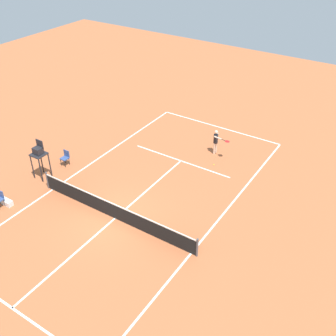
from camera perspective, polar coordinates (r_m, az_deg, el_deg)
name	(u,v)px	position (r m, az deg, el deg)	size (l,w,h in m)	color
ground_plane	(115,218)	(21.04, -7.54, -7.10)	(60.00, 60.00, 0.00)	#B76038
court_lines	(115,218)	(21.03, -7.54, -7.09)	(9.19, 23.85, 0.01)	white
tennis_net	(114,211)	(20.72, -7.64, -6.06)	(9.79, 0.10, 1.07)	#4C4C51
player_serving	(216,140)	(25.66, 6.88, 3.96)	(1.25, 0.70, 1.68)	beige
tennis_ball	(214,165)	(24.99, 6.55, 0.49)	(0.07, 0.07, 0.07)	#CCE033
umpire_chair	(39,154)	(24.09, -17.89, 1.96)	(0.80, 0.80, 2.41)	#232328
courtside_chair_mid	(65,157)	(25.42, -14.40, 1.52)	(0.44, 0.46, 0.95)	#262626
equipment_bag	(6,202)	(23.33, -22.00, -4.52)	(0.76, 0.32, 0.30)	white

